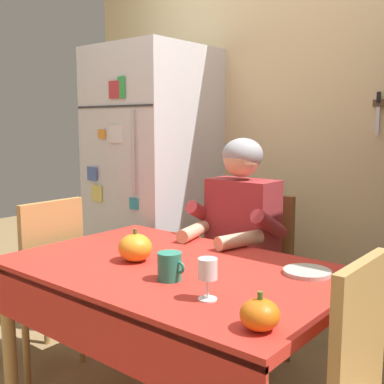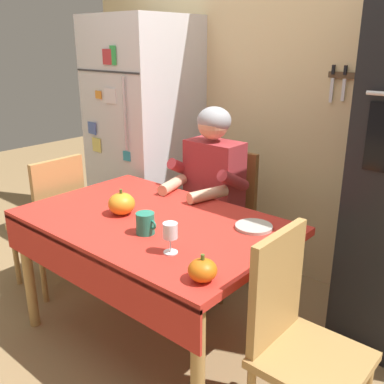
{
  "view_description": "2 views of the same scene",
  "coord_description": "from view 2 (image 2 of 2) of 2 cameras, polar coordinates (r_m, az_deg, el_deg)",
  "views": [
    {
      "loc": [
        1.26,
        -1.32,
        1.32
      ],
      "look_at": [
        -0.04,
        0.26,
        1.02
      ],
      "focal_mm": 44.66,
      "sensor_mm": 36.0,
      "label": 1
    },
    {
      "loc": [
        1.54,
        -1.37,
        1.62
      ],
      "look_at": [
        0.12,
        0.28,
        0.87
      ],
      "focal_mm": 40.99,
      "sensor_mm": 36.0,
      "label": 2
    }
  ],
  "objects": [
    {
      "name": "pumpkin_medium",
      "position": [
        1.71,
        1.38,
        -10.11
      ],
      "size": [
        0.12,
        0.12,
        0.11
      ],
      "color": "orange",
      "rests_on": "dining_table"
    },
    {
      "name": "chair_left_side",
      "position": [
        3.04,
        -17.59,
        -3.27
      ],
      "size": [
        0.4,
        0.4,
        0.93
      ],
      "color": "tan",
      "rests_on": "ground"
    },
    {
      "name": "pumpkin_large",
      "position": [
        2.36,
        -9.14,
        -1.51
      ],
      "size": [
        0.14,
        0.14,
        0.14
      ],
      "color": "orange",
      "rests_on": "dining_table"
    },
    {
      "name": "back_wall_assembly",
      "position": [
        3.12,
        12.25,
        12.76
      ],
      "size": [
        3.7,
        0.13,
        2.6
      ],
      "color": "#D1B784",
      "rests_on": "ground"
    },
    {
      "name": "chair_behind_person",
      "position": [
        2.99,
        4.22,
        -2.76
      ],
      "size": [
        0.4,
        0.4,
        0.93
      ],
      "color": "brown",
      "rests_on": "ground"
    },
    {
      "name": "dining_table",
      "position": [
        2.32,
        -5.54,
        -5.55
      ],
      "size": [
        1.4,
        0.9,
        0.74
      ],
      "color": "tan",
      "rests_on": "ground"
    },
    {
      "name": "coffee_mug",
      "position": [
        2.12,
        -6.07,
        -4.07
      ],
      "size": [
        0.12,
        0.09,
        0.1
      ],
      "color": "#237F66",
      "rests_on": "dining_table"
    },
    {
      "name": "chair_right_side",
      "position": [
        1.88,
        13.39,
        -17.64
      ],
      "size": [
        0.4,
        0.4,
        0.93
      ],
      "color": "tan",
      "rests_on": "ground"
    },
    {
      "name": "ground_plane",
      "position": [
        2.62,
        -6.33,
        -19.23
      ],
      "size": [
        10.0,
        10.0,
        0.0
      ],
      "primitive_type": "plane",
      "color": "#93754C",
      "rests_on": "ground"
    },
    {
      "name": "serving_tray",
      "position": [
        2.2,
        8.05,
        -4.49
      ],
      "size": [
        0.19,
        0.19,
        0.02
      ],
      "primitive_type": "cylinder",
      "color": "#B7B2A8",
      "rests_on": "dining_table"
    },
    {
      "name": "refrigerator",
      "position": [
        3.49,
        -6.1,
        7.04
      ],
      "size": [
        0.68,
        0.71,
        1.8
      ],
      "color": "silver",
      "rests_on": "ground"
    },
    {
      "name": "wine_glass",
      "position": [
        1.9,
        -2.85,
        -5.29
      ],
      "size": [
        0.07,
        0.07,
        0.14
      ],
      "color": "white",
      "rests_on": "dining_table"
    },
    {
      "name": "seated_person",
      "position": [
        2.77,
        1.99,
        0.47
      ],
      "size": [
        0.47,
        0.55,
        1.25
      ],
      "color": "#38384C",
      "rests_on": "ground"
    }
  ]
}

